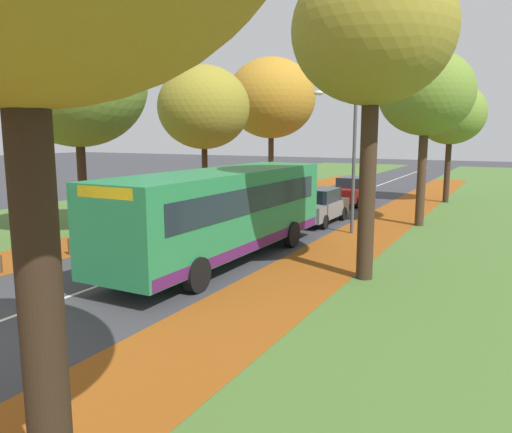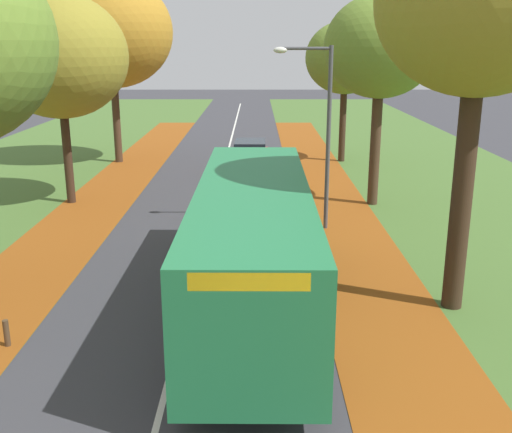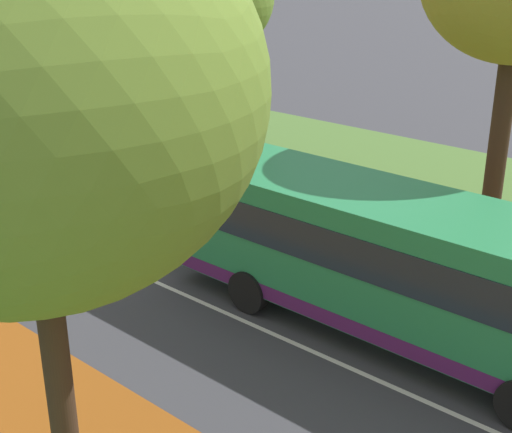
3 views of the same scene
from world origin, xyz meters
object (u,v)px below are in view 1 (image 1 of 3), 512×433
object	(u,v)px
tree_left_mid	(204,108)
bollard_fourth	(0,264)
tree_left_near	(77,84)
streetlamp_right	(347,144)
car_grey_lead	(319,206)
tree_right_near	(373,33)
bus	(222,210)
tree_right_far	(451,114)
tree_right_mid	(426,94)
tree_left_far	(271,98)
car_red_following	(352,191)
bollard_fifth	(70,247)

from	to	relation	value
tree_left_mid	bollard_fourth	distance (m)	15.41
tree_left_near	streetlamp_right	xyz separation A→B (m)	(9.32, 5.56, -2.36)
car_grey_lead	tree_right_near	bearing A→B (deg)	-60.90
bollard_fourth	bus	xyz separation A→B (m)	(5.15, 4.45, 1.43)
tree_right_far	tree_right_mid	bearing A→B (deg)	-90.07
tree_left_far	tree_left_near	bearing A→B (deg)	-90.02
tree_left_mid	tree_right_mid	xyz separation A→B (m)	(11.86, -0.22, 0.31)
tree_left_mid	tree_right_near	bearing A→B (deg)	-39.14
streetlamp_right	car_grey_lead	distance (m)	3.83
tree_right_mid	car_grey_lead	world-z (taller)	tree_right_mid
tree_left_near	car_red_following	world-z (taller)	tree_left_near
tree_left_far	bollard_fourth	world-z (taller)	tree_left_far
tree_right_near	bollard_fourth	xyz separation A→B (m)	(-9.88, -4.57, -6.56)
car_grey_lead	tree_left_near	bearing A→B (deg)	-136.03
tree_right_near	bollard_fifth	size ratio (longest dim) A/B	15.18
tree_right_far	streetlamp_right	bearing A→B (deg)	-101.78
tree_right_near	bus	size ratio (longest dim) A/B	0.85
tree_right_mid	bollard_fifth	xyz separation A→B (m)	(-9.71, -11.50, -5.61)
streetlamp_right	car_grey_lead	xyz separation A→B (m)	(-1.81, 1.69, -2.92)
car_red_following	car_grey_lead	bearing A→B (deg)	-85.87
bus	car_grey_lead	world-z (taller)	bus
tree_right_mid	car_red_following	world-z (taller)	tree_right_mid
tree_left_mid	bus	xyz separation A→B (m)	(7.24, -9.87, -3.89)
streetlamp_right	bollard_fourth	bearing A→B (deg)	-123.65
tree_left_near	bollard_fourth	bearing A→B (deg)	-68.66
bollard_fourth	bollard_fifth	bearing A→B (deg)	88.80
tree_left_mid	car_grey_lead	bearing A→B (deg)	-13.08
tree_left_near	tree_left_far	xyz separation A→B (m)	(0.01, 17.45, 0.52)
bollard_fourth	tree_right_mid	bearing A→B (deg)	55.29
bollard_fifth	car_grey_lead	xyz separation A→B (m)	(5.38, 9.97, 0.52)
tree_left_mid	tree_left_far	distance (m)	8.52
bollard_fifth	bus	xyz separation A→B (m)	(5.09, 1.85, 1.41)
tree_left_far	car_grey_lead	world-z (taller)	tree_left_far
tree_right_mid	bollard_fifth	bearing A→B (deg)	-130.18
bollard_fifth	tree_right_near	bearing A→B (deg)	11.35
tree_left_far	bollard_fourth	size ratio (longest dim) A/B	17.09
tree_left_near	bollard_fifth	xyz separation A→B (m)	(2.13, -2.72, -5.80)
bus	car_grey_lead	distance (m)	8.17
tree_left_mid	car_red_following	bearing A→B (deg)	36.42
tree_right_mid	tree_right_far	size ratio (longest dim) A/B	1.09
streetlamp_right	bus	distance (m)	7.07
bollard_fifth	car_red_following	distance (m)	17.60
tree_right_near	tree_right_mid	xyz separation A→B (m)	(-0.12, 9.52, -0.93)
car_grey_lead	car_red_following	distance (m)	6.95
tree_right_mid	bus	size ratio (longest dim) A/B	0.75
tree_right_mid	car_red_following	size ratio (longest dim) A/B	1.85
tree_left_mid	tree_left_far	world-z (taller)	tree_left_far
tree_left_near	tree_right_near	world-z (taller)	tree_right_near
tree_left_near	tree_left_mid	world-z (taller)	tree_left_near
tree_right_far	car_red_following	bearing A→B (deg)	-143.96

